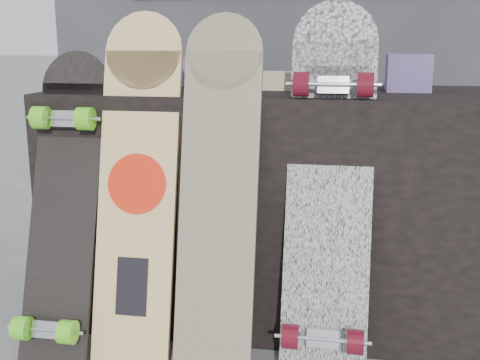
% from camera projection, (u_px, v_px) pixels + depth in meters
% --- Properties ---
extents(vendor_table, '(1.60, 0.60, 0.80)m').
position_uv_depth(vendor_table, '(287.00, 205.00, 2.11)').
color(vendor_table, black).
rests_on(vendor_table, ground).
extents(booth, '(2.40, 0.22, 2.20)m').
position_uv_depth(booth, '(308.00, 9.00, 2.76)').
color(booth, '#36363B').
rests_on(booth, ground).
extents(merch_box_purple, '(0.18, 0.12, 0.10)m').
position_uv_depth(merch_box_purple, '(168.00, 72.00, 2.21)').
color(merch_box_purple, navy).
rests_on(merch_box_purple, vendor_table).
extents(merch_box_small, '(0.14, 0.14, 0.12)m').
position_uv_depth(merch_box_small, '(408.00, 73.00, 1.98)').
color(merch_box_small, navy).
rests_on(merch_box_small, vendor_table).
extents(merch_box_flat, '(0.22, 0.10, 0.06)m').
position_uv_depth(merch_box_flat, '(270.00, 80.00, 2.05)').
color(merch_box_flat, '#D1B78C').
rests_on(merch_box_flat, vendor_table).
extents(longboard_geisha, '(0.24, 0.29, 1.05)m').
position_uv_depth(longboard_geisha, '(138.00, 179.00, 1.82)').
color(longboard_geisha, '#CDC18A').
rests_on(longboard_geisha, ground).
extents(longboard_celtic, '(0.23, 0.27, 1.05)m').
position_uv_depth(longboard_celtic, '(219.00, 184.00, 1.76)').
color(longboard_celtic, beige).
rests_on(longboard_celtic, ground).
extents(longboard_cascadia, '(0.25, 0.37, 1.09)m').
position_uv_depth(longboard_cascadia, '(329.00, 183.00, 1.75)').
color(longboard_cascadia, white).
rests_on(longboard_cascadia, ground).
extents(skateboard_dark, '(0.21, 0.39, 0.94)m').
position_uv_depth(skateboard_dark, '(63.00, 201.00, 1.85)').
color(skateboard_dark, black).
rests_on(skateboard_dark, ground).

